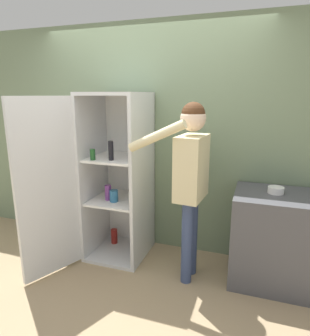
# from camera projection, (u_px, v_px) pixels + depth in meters

# --- Properties ---
(ground_plane) EXTENTS (12.00, 12.00, 0.00)m
(ground_plane) POSITION_uv_depth(u_px,v_px,m) (116.00, 287.00, 2.84)
(ground_plane) COLOR tan
(wall_back) EXTENTS (7.00, 0.06, 2.55)m
(wall_back) POSITION_uv_depth(u_px,v_px,m) (151.00, 140.00, 3.44)
(wall_back) COLOR gray
(wall_back) RESTS_ON ground_plane
(refrigerator) EXTENTS (0.91, 1.22, 1.80)m
(refrigerator) POSITION_uv_depth(u_px,v_px,m) (106.00, 179.00, 3.21)
(refrigerator) COLOR silver
(refrigerator) RESTS_ON ground_plane
(person) EXTENTS (0.67, 0.54, 1.72)m
(person) POSITION_uv_depth(u_px,v_px,m) (191.00, 169.00, 2.75)
(person) COLOR #384770
(person) RESTS_ON ground_plane
(counter) EXTENTS (0.78, 0.65, 0.89)m
(counter) POSITION_uv_depth(u_px,v_px,m) (275.00, 239.00, 2.85)
(counter) COLOR #4C4C51
(counter) RESTS_ON ground_plane
(bowl) EXTENTS (0.14, 0.14, 0.06)m
(bowl) POSITION_uv_depth(u_px,v_px,m) (276.00, 190.00, 2.77)
(bowl) COLOR white
(bowl) RESTS_ON counter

